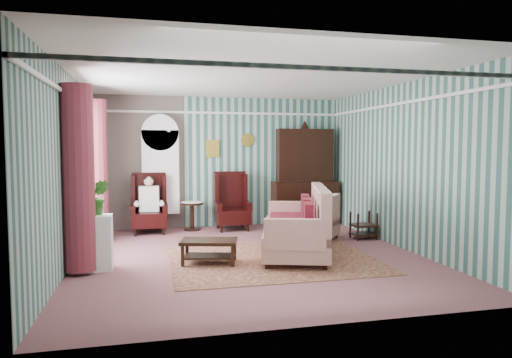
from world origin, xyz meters
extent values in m
plane|color=#844D51|center=(0.00, 0.00, 0.00)|extent=(6.00, 6.00, 0.00)
cube|color=#335D57|center=(0.00, 3.00, 1.45)|extent=(5.50, 0.02, 2.90)
cube|color=#335D57|center=(0.00, -3.00, 1.45)|extent=(5.50, 0.02, 2.90)
cube|color=#335D57|center=(-2.75, 0.00, 1.45)|extent=(0.02, 6.00, 2.90)
cube|color=#335D57|center=(2.75, 0.00, 1.45)|extent=(0.02, 6.00, 2.90)
cube|color=white|center=(0.00, 0.00, 2.90)|extent=(5.50, 6.00, 0.02)
cube|color=#8A4657|center=(-1.80, 2.99, 1.45)|extent=(1.90, 0.01, 2.90)
cube|color=white|center=(0.00, 0.00, 2.55)|extent=(5.50, 6.00, 0.05)
cube|color=white|center=(-2.72, 0.60, 1.55)|extent=(0.04, 1.50, 1.90)
cylinder|color=maroon|center=(-2.55, -0.45, 1.35)|extent=(0.44, 0.44, 2.60)
cylinder|color=maroon|center=(-2.55, 1.65, 1.35)|extent=(0.44, 0.44, 2.60)
cube|color=#AB842D|center=(-0.20, 2.97, 1.75)|extent=(0.30, 0.03, 0.38)
cube|color=silver|center=(-1.35, 2.84, 1.12)|extent=(0.80, 0.28, 2.24)
cube|color=black|center=(1.90, 2.72, 1.18)|extent=(1.50, 0.56, 2.36)
cube|color=black|center=(-1.60, 2.45, 0.62)|extent=(0.76, 0.80, 1.25)
cube|color=black|center=(0.15, 2.45, 0.62)|extent=(0.76, 0.80, 1.25)
cylinder|color=black|center=(-0.70, 2.60, 0.30)|extent=(0.50, 0.50, 0.60)
cube|color=black|center=(2.47, 0.90, 0.27)|extent=(0.45, 0.38, 0.54)
cube|color=white|center=(-2.40, -0.30, 0.40)|extent=(0.55, 0.35, 0.80)
cube|color=#49181F|center=(0.30, -0.30, 0.01)|extent=(3.20, 2.60, 0.01)
cube|color=beige|center=(0.77, -0.01, 0.50)|extent=(1.68, 2.48, 0.99)
cube|color=#B8B08E|center=(1.60, 1.05, 0.52)|extent=(1.06, 1.06, 1.03)
cube|color=black|center=(-0.71, -0.33, 0.19)|extent=(0.94, 0.69, 0.37)
imported|color=#204E18|center=(-2.44, -0.38, 1.01)|extent=(0.48, 0.45, 0.42)
imported|color=#275319|center=(-2.31, -0.22, 1.06)|extent=(0.30, 0.24, 0.51)
imported|color=#1B591D|center=(-2.45, -0.26, 1.00)|extent=(0.27, 0.27, 0.40)
camera|label=1|loc=(-1.57, -7.19, 1.79)|focal=32.00mm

